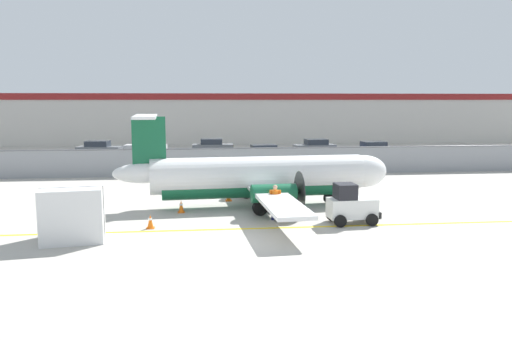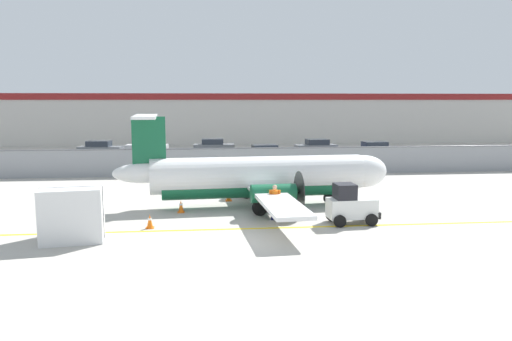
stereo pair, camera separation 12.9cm
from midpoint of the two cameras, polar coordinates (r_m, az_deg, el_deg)
name	(u,v)px [view 1 (the left image)]	position (r m, az deg, el deg)	size (l,w,h in m)	color
ground_plane	(269,228)	(22.47, 1.33, -6.59)	(140.00, 140.00, 0.01)	#ADA89E
perimeter_fence	(241,161)	(37.93, -1.81, 1.15)	(98.00, 0.10, 2.10)	gray
parking_lot_strip	(232,157)	(49.45, -2.82, 1.53)	(98.00, 17.00, 0.12)	#38383A
background_building	(224,118)	(67.64, -3.76, 6.00)	(91.00, 8.10, 6.50)	beige
commuter_airplane	(263,177)	(26.79, 0.65, -0.70)	(14.91, 16.07, 4.92)	white
baggage_tug	(351,205)	(23.51, 10.65, -3.93)	(2.38, 1.48, 1.88)	silver
ground_crew_worker	(275,200)	(23.77, 2.05, -3.43)	(0.55, 0.38, 1.70)	#191E4C
cargo_container	(73,214)	(21.70, -20.35, -4.66)	(2.65, 2.31, 2.20)	silver
traffic_cone_near_left	(181,206)	(25.72, -8.69, -4.09)	(0.36, 0.36, 0.64)	orange
traffic_cone_near_right	(358,208)	(25.56, 11.48, -4.24)	(0.36, 0.36, 0.64)	orange
traffic_cone_far_left	(229,195)	(28.36, -3.29, -2.87)	(0.36, 0.36, 0.64)	orange
traffic_cone_far_right	(150,222)	(22.86, -12.14, -5.72)	(0.36, 0.36, 0.64)	orange
parked_car_0	(99,149)	(51.56, -17.56, 2.36)	(4.36, 2.37, 1.58)	slate
parked_car_1	(146,147)	(52.42, -12.52, 2.64)	(4.31, 2.24, 1.58)	silver
parked_car_2	(213,147)	(51.93, -5.06, 2.75)	(4.21, 2.02, 1.58)	slate
parked_car_3	(262,154)	(44.93, 0.66, 1.95)	(4.31, 2.24, 1.58)	#B28C19
parked_car_4	(315,147)	(51.65, 6.68, 2.69)	(4.33, 2.30, 1.58)	slate
parked_car_5	(374,150)	(49.64, 13.31, 2.32)	(4.34, 2.30, 1.58)	navy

